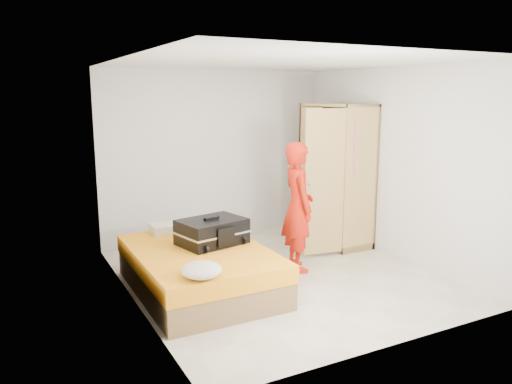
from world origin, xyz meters
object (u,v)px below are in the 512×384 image
wardrobe (335,178)px  round_cushion (201,270)px  person (298,207)px  suitcase (212,232)px  bed (200,270)px

wardrobe → round_cushion: wardrobe is taller
person → suitcase: person is taller
person → round_cushion: bearing=131.9°
bed → wardrobe: size_ratio=0.96×
bed → wardrobe: 2.74m
wardrobe → round_cushion: bearing=-148.8°
person → suitcase: bearing=101.5°
wardrobe → person: bearing=-146.5°
bed → round_cushion: 0.97m
bed → wardrobe: wardrobe is taller
wardrobe → round_cushion: 3.31m
person → wardrobe: bearing=-44.2°
bed → round_cushion: bearing=-109.7°
wardrobe → suitcase: wardrobe is taller
bed → suitcase: size_ratio=2.35×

